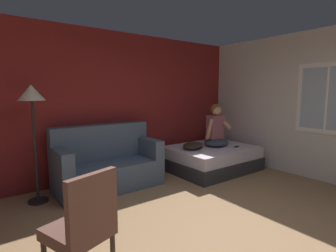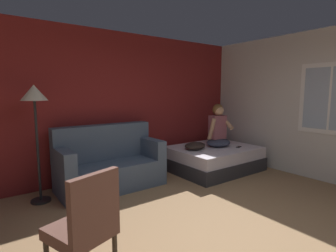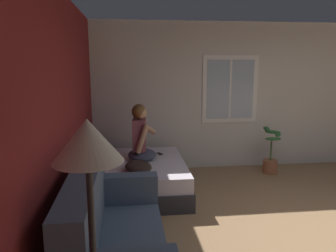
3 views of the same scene
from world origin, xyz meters
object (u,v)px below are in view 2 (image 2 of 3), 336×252
at_px(side_chair, 85,224).
at_px(floor_lamp, 35,104).
at_px(couch, 109,164).
at_px(person_seated, 218,129).
at_px(bed, 213,158).
at_px(cell_phone, 239,147).
at_px(backpack, 105,196).
at_px(throw_pillow, 195,146).

distance_m(side_chair, floor_lamp, 2.24).
bearing_deg(floor_lamp, couch, -1.35).
xyz_separation_m(couch, floor_lamp, (-1.07, 0.03, 1.04)).
bearing_deg(person_seated, floor_lamp, 173.56).
height_order(couch, floor_lamp, floor_lamp).
distance_m(bed, couch, 2.17).
distance_m(person_seated, cell_phone, 0.55).
bearing_deg(backpack, person_seated, 9.65).
distance_m(bed, backpack, 2.60).
xyz_separation_m(side_chair, throw_pillow, (2.76, 1.73, 0.02)).
bearing_deg(cell_phone, backpack, -102.90).
bearing_deg(cell_phone, couch, -120.33).
distance_m(couch, person_seated, 2.32).
height_order(side_chair, backpack, side_chair).
height_order(backpack, cell_phone, cell_phone).
height_order(couch, throw_pillow, couch).
bearing_deg(floor_lamp, backpack, -51.69).
relative_size(couch, side_chair, 1.74).
relative_size(person_seated, floor_lamp, 0.51).
bearing_deg(floor_lamp, cell_phone, -10.89).
bearing_deg(person_seated, backpack, -170.35).
distance_m(bed, side_chair, 3.65).
relative_size(couch, throw_pillow, 3.55).
bearing_deg(bed, couch, 170.86).
xyz_separation_m(bed, person_seated, (0.11, -0.01, 0.60)).
bearing_deg(side_chair, bed, 27.51).
distance_m(side_chair, throw_pillow, 3.26).
xyz_separation_m(backpack, cell_phone, (2.95, 0.14, 0.29)).
xyz_separation_m(person_seated, backpack, (-2.67, -0.45, -0.64)).
distance_m(couch, backpack, 0.93).
xyz_separation_m(side_chair, person_seated, (3.34, 1.67, 0.30)).
xyz_separation_m(couch, person_seated, (2.25, -0.35, 0.44)).
distance_m(backpack, floor_lamp, 1.63).
relative_size(backpack, cell_phone, 3.18).
xyz_separation_m(side_chair, backpack, (0.67, 1.22, -0.34)).
relative_size(bed, cell_phone, 12.03).
height_order(backpack, throw_pillow, throw_pillow).
bearing_deg(person_seated, throw_pillow, 174.07).
relative_size(couch, floor_lamp, 1.00).
xyz_separation_m(couch, side_chair, (-1.09, -2.02, 0.14)).
xyz_separation_m(bed, side_chair, (-3.22, -1.68, 0.30)).
xyz_separation_m(person_seated, floor_lamp, (-3.32, 0.37, 0.59)).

